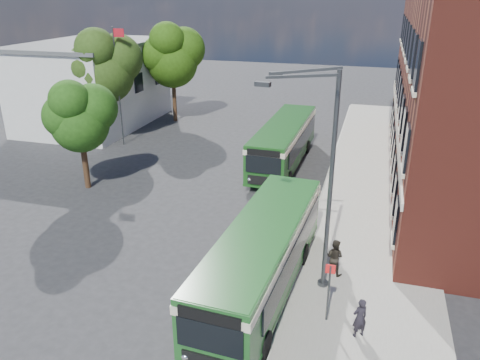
% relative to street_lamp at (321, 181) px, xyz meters
% --- Properties ---
extents(ground, '(120.00, 120.00, 0.00)m').
position_rel_street_lamp_xyz_m(ground, '(-4.84, 2.00, -4.79)').
color(ground, '#29292B').
rests_on(ground, ground).
extents(pavement, '(6.00, 48.00, 0.15)m').
position_rel_street_lamp_xyz_m(pavement, '(2.16, 10.00, -4.72)').
color(pavement, gray).
rests_on(pavement, ground).
extents(kerb_line, '(0.12, 48.00, 0.01)m').
position_rel_street_lamp_xyz_m(kerb_line, '(-0.89, 10.00, -4.79)').
color(kerb_line, beige).
rests_on(kerb_line, ground).
extents(white_building, '(9.40, 13.40, 7.30)m').
position_rel_street_lamp_xyz_m(white_building, '(-22.84, 20.00, -1.13)').
color(white_building, silver).
rests_on(white_building, ground).
extents(flagpole, '(0.95, 0.10, 9.00)m').
position_rel_street_lamp_xyz_m(flagpole, '(-17.29, 15.00, 0.15)').
color(flagpole, '#373A3C').
rests_on(flagpole, ground).
extents(street_lamp, '(2.96, 2.38, 9.00)m').
position_rel_street_lamp_xyz_m(street_lamp, '(0.00, 0.00, 0.00)').
color(street_lamp, '#373A3C').
rests_on(street_lamp, ground).
extents(bus_stop_sign, '(0.35, 0.08, 2.52)m').
position_rel_street_lamp_xyz_m(bus_stop_sign, '(0.76, -2.20, -3.28)').
color(bus_stop_sign, '#373A3C').
rests_on(bus_stop_sign, ground).
extents(bus_front, '(3.16, 11.02, 3.02)m').
position_rel_street_lamp_xyz_m(bus_front, '(-2.03, -0.93, -2.96)').
color(bus_front, '#1E5620').
rests_on(bus_front, ground).
extents(bus_rear, '(2.82, 11.61, 3.02)m').
position_rel_street_lamp_xyz_m(bus_rear, '(-4.18, 14.14, -2.96)').
color(bus_rear, '#184C18').
rests_on(bus_rear, ground).
extents(pedestrian_a, '(0.67, 0.62, 1.54)m').
position_rel_street_lamp_xyz_m(pedestrian_a, '(1.94, -2.76, -3.87)').
color(pedestrian_a, black).
rests_on(pedestrian_a, pavement).
extents(pedestrian_b, '(0.95, 0.85, 1.63)m').
position_rel_street_lamp_xyz_m(pedestrian_b, '(0.69, 0.97, -3.83)').
color(pedestrian_b, black).
rests_on(pedestrian_b, pavement).
extents(tree_left, '(4.05, 3.85, 6.85)m').
position_rel_street_lamp_xyz_m(tree_left, '(-15.07, 6.54, -0.15)').
color(tree_left, '#372014').
rests_on(tree_left, ground).
extents(tree_mid, '(5.31, 5.05, 8.97)m').
position_rel_street_lamp_xyz_m(tree_mid, '(-18.77, 15.65, 1.30)').
color(tree_mid, '#372014').
rests_on(tree_mid, ground).
extents(tree_right, '(5.34, 5.07, 9.01)m').
position_rel_street_lamp_xyz_m(tree_right, '(-16.25, 22.86, 1.32)').
color(tree_right, '#372014').
rests_on(tree_right, ground).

